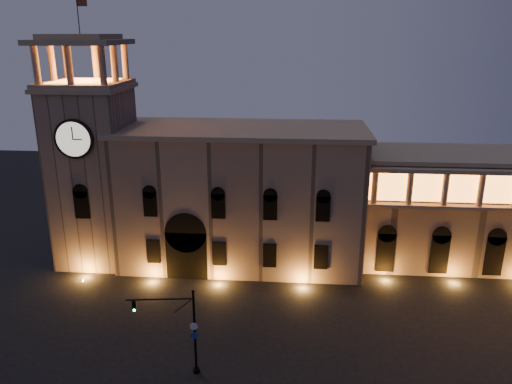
# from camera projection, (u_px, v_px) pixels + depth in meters

# --- Properties ---
(ground) EXTENTS (160.00, 160.00, 0.00)m
(ground) POSITION_uv_depth(u_px,v_px,m) (238.00, 366.00, 44.90)
(ground) COLOR black
(ground) RESTS_ON ground
(government_building) EXTENTS (30.80, 12.80, 17.60)m
(government_building) POSITION_uv_depth(u_px,v_px,m) (241.00, 196.00, 63.17)
(government_building) COLOR #8E715C
(government_building) RESTS_ON ground
(clock_tower) EXTENTS (9.80, 9.80, 32.40)m
(clock_tower) POSITION_uv_depth(u_px,v_px,m) (94.00, 167.00, 62.54)
(clock_tower) COLOR #8E715C
(clock_tower) RESTS_ON ground
(colonnade_wing) EXTENTS (40.60, 11.50, 14.50)m
(colonnade_wing) POSITION_uv_depth(u_px,v_px,m) (511.00, 209.00, 62.86)
(colonnade_wing) COLOR #886C57
(colonnade_wing) RESTS_ON ground
(traffic_light) EXTENTS (5.91, 1.16, 8.16)m
(traffic_light) POSITION_uv_depth(u_px,v_px,m) (183.00, 330.00, 42.70)
(traffic_light) COLOR black
(traffic_light) RESTS_ON ground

